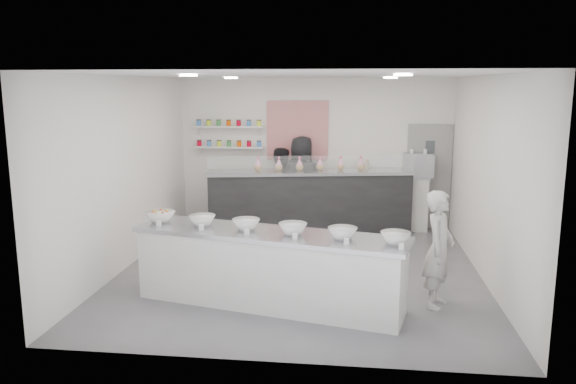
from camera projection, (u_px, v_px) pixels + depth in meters
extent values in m
plane|color=#515156|center=(300.00, 270.00, 8.80)|extent=(6.00, 6.00, 0.00)
plane|color=white|center=(301.00, 75.00, 8.24)|extent=(6.00, 6.00, 0.00)
plane|color=white|center=(314.00, 153.00, 11.45)|extent=(5.50, 0.00, 5.50)
plane|color=white|center=(127.00, 172.00, 8.84)|extent=(0.00, 6.00, 6.00)
plane|color=white|center=(487.00, 179.00, 8.20)|extent=(0.00, 6.00, 6.00)
cube|color=gray|center=(429.00, 177.00, 11.24)|extent=(0.88, 0.04, 2.10)
cube|color=#AF1621|center=(297.00, 130.00, 11.38)|extent=(1.25, 0.03, 1.20)
cube|color=silver|center=(229.00, 147.00, 11.53)|extent=(1.45, 0.22, 0.04)
cube|color=silver|center=(229.00, 127.00, 11.45)|extent=(1.45, 0.22, 0.04)
cylinder|color=white|center=(188.00, 75.00, 7.43)|extent=(0.24, 0.24, 0.02)
cylinder|color=white|center=(403.00, 75.00, 7.11)|extent=(0.24, 0.24, 0.02)
cylinder|color=white|center=(231.00, 78.00, 9.97)|extent=(0.24, 0.24, 0.02)
cylinder|color=white|center=(391.00, 78.00, 9.64)|extent=(0.24, 0.24, 0.02)
cube|color=silver|center=(269.00, 269.00, 7.33)|extent=(3.71, 1.63, 0.99)
cube|color=black|center=(310.00, 202.00, 10.97)|extent=(4.02, 1.42, 1.23)
cube|color=white|center=(312.00, 165.00, 10.49)|extent=(3.84, 0.72, 0.33)
cube|color=silver|center=(390.00, 203.00, 11.23)|extent=(1.46, 0.46, 1.08)
cube|color=#93969E|center=(418.00, 165.00, 11.03)|extent=(0.58, 0.40, 0.44)
imported|color=beige|center=(439.00, 249.00, 7.23)|extent=(0.54, 0.66, 1.54)
imported|color=black|center=(279.00, 188.00, 11.26)|extent=(0.85, 0.69, 1.64)
imported|color=black|center=(302.00, 183.00, 11.19)|extent=(0.97, 0.69, 1.88)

